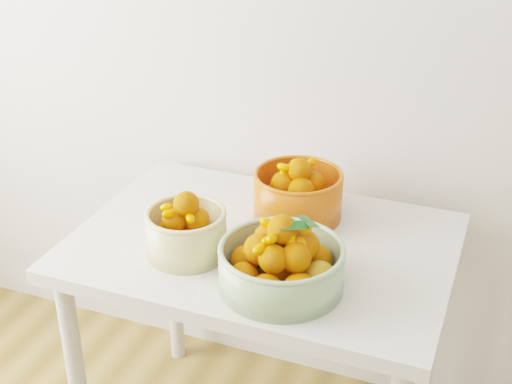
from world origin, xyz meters
TOP-DOWN VIEW (x-y plane):
  - table at (-0.31, 1.60)m, footprint 1.00×0.70m
  - bowl_cream at (-0.47, 1.47)m, footprint 0.23×0.23m
  - bowl_green at (-0.19, 1.42)m, footprint 0.32×0.32m
  - bowl_orange at (-0.27, 1.76)m, footprint 0.29×0.29m

SIDE VIEW (x-z plane):
  - table at x=-0.31m, z-range 0.28..1.03m
  - bowl_green at x=-0.19m, z-range 0.72..0.91m
  - bowl_cream at x=-0.47m, z-range 0.73..0.91m
  - bowl_orange at x=-0.27m, z-range 0.73..0.91m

